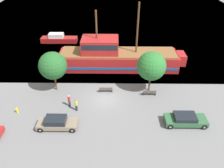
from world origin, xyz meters
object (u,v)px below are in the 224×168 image
moored_boat_dockside (59,39)px  bench_promenade_west (150,93)px  fire_hydrant (17,110)px  pedestrian_walking_far (69,101)px  bench_promenade_east (106,89)px  pedestrian_walking_near (76,105)px  parked_car_curb_front (185,119)px  pirate_ship (116,57)px  parked_car_curb_mid (57,123)px

moored_boat_dockside → bench_promenade_west: 25.71m
fire_hydrant → pedestrian_walking_far: (6.39, 1.43, 0.46)m
bench_promenade_east → pedestrian_walking_near: pedestrian_walking_near is taller
fire_hydrant → pedestrian_walking_far: bearing=12.6°
parked_car_curb_front → bench_promenade_east: size_ratio=2.57×
bench_promenade_west → pedestrian_walking_near: size_ratio=1.02×
pirate_ship → bench_promenade_east: 7.88m
pirate_ship → parked_car_curb_front: pirate_ship is taller
fire_hydrant → bench_promenade_west: size_ratio=0.43×
fire_hydrant → pedestrian_walking_near: bearing=4.2°
fire_hydrant → pedestrian_walking_far: 6.57m
fire_hydrant → pedestrian_walking_near: pedestrian_walking_near is taller
parked_car_curb_mid → pedestrian_walking_near: size_ratio=2.61×
pirate_ship → bench_promenade_west: pirate_ship is taller
bench_promenade_west → pedestrian_walking_near: 10.35m
parked_car_curb_front → fire_hydrant: 20.69m
moored_boat_dockside → pedestrian_walking_far: size_ratio=4.45×
pedestrian_walking_near → fire_hydrant: bearing=-175.8°
fire_hydrant → bench_promenade_west: (17.18, 3.99, 0.03)m
pirate_ship → pedestrian_walking_near: (-5.03, -11.74, -0.97)m
bench_promenade_east → pedestrian_walking_near: (-3.60, -4.12, 0.45)m
pedestrian_walking_far → pirate_ship: bearing=60.8°
parked_car_curb_mid → bench_promenade_west: size_ratio=2.56×
bench_promenade_west → pedestrian_walking_far: size_ratio=1.04×
parked_car_curb_front → bench_promenade_west: size_ratio=2.71×
moored_boat_dockside → fire_hydrant: moored_boat_dockside is taller
parked_car_curb_front → pedestrian_walking_near: bearing=170.1°
parked_car_curb_mid → moored_boat_dockside: bearing=101.9°
bench_promenade_west → pedestrian_walking_far: pedestrian_walking_far is taller
moored_boat_dockside → parked_car_curb_front: 32.30m
parked_car_curb_mid → pirate_ship: bearing=65.4°
bench_promenade_east → pedestrian_walking_near: size_ratio=1.08×
bench_promenade_east → parked_car_curb_front: bearing=-33.8°
moored_boat_dockside → bench_promenade_east: bearing=-59.9°
pirate_ship → parked_car_curb_front: bearing=-59.8°
parked_car_curb_mid → fire_hydrant: bearing=155.8°
bench_promenade_west → pedestrian_walking_far: (-10.79, -2.56, 0.43)m
bench_promenade_west → pedestrian_walking_far: 11.10m
parked_car_curb_front → bench_promenade_west: bearing=120.9°
bench_promenade_east → pedestrian_walking_far: size_ratio=1.10×
parked_car_curb_mid → pedestrian_walking_far: pedestrian_walking_far is taller
pedestrian_walking_far → bench_promenade_west: bearing=13.4°
moored_boat_dockside → fire_hydrant: size_ratio=9.98×
moored_boat_dockside → parked_car_curb_front: (20.38, -25.06, -0.04)m
bench_promenade_west → pedestrian_walking_far: bearing=-166.6°
bench_promenade_east → bench_promenade_west: bearing=-6.4°
bench_promenade_east → bench_promenade_west: 6.19m
moored_boat_dockside → bench_promenade_west: size_ratio=4.27×
moored_boat_dockside → pedestrian_walking_far: 22.74m
bench_promenade_west → pedestrian_walking_near: bearing=-160.6°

